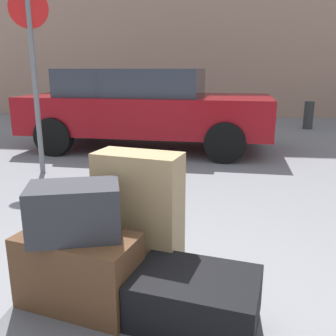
% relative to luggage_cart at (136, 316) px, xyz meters
% --- Properties ---
extents(luggage_cart, '(1.15, 0.85, 0.34)m').
position_rel_luggage_cart_xyz_m(luggage_cart, '(0.00, 0.00, 0.00)').
color(luggage_cart, '#4C4C51').
rests_on(luggage_cart, ground_plane).
extents(duffel_bag_brown_rear_left, '(0.60, 0.41, 0.35)m').
position_rel_luggage_cart_xyz_m(duffel_bag_brown_rear_left, '(-0.26, -0.03, 0.24)').
color(duffel_bag_brown_rear_left, '#51331E').
rests_on(duffel_bag_brown_rear_left, luggage_cart).
extents(suitcase_tan_front_left, '(0.47, 0.30, 0.67)m').
position_rel_luggage_cart_xyz_m(suitcase_tan_front_left, '(-0.03, 0.26, 0.41)').
color(suitcase_tan_front_left, '#9E7F56').
rests_on(suitcase_tan_front_left, luggage_cart).
extents(suitcase_black_center, '(0.61, 0.48, 0.22)m').
position_rel_luggage_cart_xyz_m(suitcase_black_center, '(0.29, -0.08, 0.18)').
color(suitcase_black_center, black).
rests_on(suitcase_black_center, luggage_cart).
extents(duffel_bag_charcoal_topmost_pile, '(0.45, 0.35, 0.24)m').
position_rel_luggage_cart_xyz_m(duffel_bag_charcoal_topmost_pile, '(-0.26, -0.03, 0.54)').
color(duffel_bag_charcoal_topmost_pile, '#2D2D33').
rests_on(duffel_bag_charcoal_topmost_pile, duffel_bag_brown_rear_left).
extents(parked_car, '(4.39, 2.10, 1.42)m').
position_rel_luggage_cart_xyz_m(parked_car, '(-0.93, 5.14, 0.49)').
color(parked_car, maroon).
rests_on(parked_car, ground_plane).
extents(bollard_kerb_near, '(0.23, 0.23, 0.66)m').
position_rel_luggage_cart_xyz_m(bollard_kerb_near, '(2.57, 7.88, 0.06)').
color(bollard_kerb_near, '#383838').
rests_on(bollard_kerb_near, ground_plane).
extents(no_parking_sign, '(0.49, 0.15, 2.41)m').
position_rel_luggage_cart_xyz_m(no_parking_sign, '(-2.05, 3.29, 1.22)').
color(no_parking_sign, slate).
rests_on(no_parking_sign, ground_plane).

